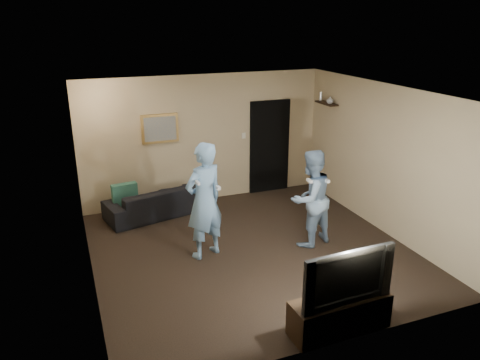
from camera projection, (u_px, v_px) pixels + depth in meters
name	position (u px, v px, depth m)	size (l,w,h in m)	color
ground	(251.00, 251.00, 7.73)	(5.00, 5.00, 0.00)	black
ceiling	(252.00, 93.00, 6.86)	(5.00, 5.00, 0.04)	silver
wall_back	(204.00, 139.00, 9.49)	(5.00, 0.04, 2.60)	tan
wall_front	(340.00, 246.00, 5.10)	(5.00, 0.04, 2.60)	tan
wall_left	(84.00, 198.00, 6.44)	(0.04, 5.00, 2.60)	tan
wall_right	(384.00, 159.00, 8.15)	(0.04, 5.00, 2.60)	tan
sofa	(156.00, 201.00, 9.02)	(1.92, 0.75, 0.56)	black
throw_pillow	(125.00, 196.00, 8.76)	(0.47, 0.15, 0.47)	#194C3F
painting_frame	(160.00, 129.00, 9.06)	(0.72, 0.05, 0.57)	olive
painting_canvas	(160.00, 129.00, 9.04)	(0.62, 0.01, 0.47)	slate
doorway	(269.00, 147.00, 10.06)	(0.90, 0.06, 2.00)	black
light_switch	(244.00, 136.00, 9.76)	(0.08, 0.02, 0.12)	silver
wall_shelf	(327.00, 103.00, 9.47)	(0.20, 0.60, 0.03)	black
shelf_vase	(330.00, 100.00, 9.33)	(0.14, 0.14, 0.14)	silver
shelf_figurine	(321.00, 96.00, 9.64)	(0.06, 0.06, 0.18)	silver
tv_console	(339.00, 314.00, 5.67)	(1.26, 0.40, 0.45)	black
television	(343.00, 273.00, 5.48)	(1.20, 0.16, 0.69)	black
wii_player_left	(204.00, 201.00, 7.28)	(0.81, 0.67, 1.89)	#7BA8D6
wii_player_right	(310.00, 198.00, 7.71)	(0.94, 0.82, 1.65)	#7C97B4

